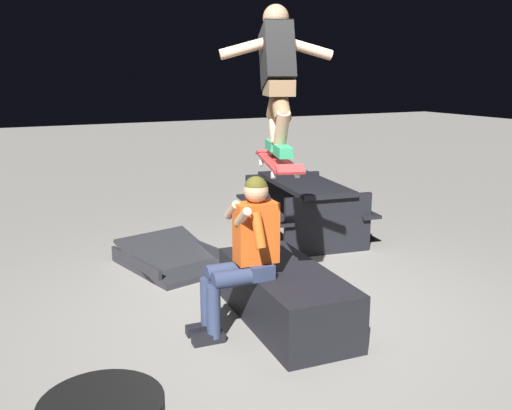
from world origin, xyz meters
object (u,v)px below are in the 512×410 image
Objects in this scene: ledge_box_main at (285,296)px; person_sitting_on_ledge at (244,248)px; skateboard at (278,163)px; picnic_table_back at (303,200)px; skater_airborne at (277,72)px; kicker_ramp at (175,261)px.

person_sitting_on_ledge is (-0.01, 0.40, 0.49)m from ledge_box_main.
picnic_table_back is at bearing -35.31° from skateboard.
ledge_box_main is 1.21m from skateboard.
skateboard is at bearing 129.60° from ledge_box_main.
person_sitting_on_ledge is 1.27× the size of skateboard.
skater_airborne is (-0.07, 0.14, 1.88)m from ledge_box_main.
skateboard reaches higher than ledge_box_main.
ledge_box_main is 1.88m from skater_airborne.
picnic_table_back is (2.17, -1.48, 0.26)m from ledge_box_main.
person_sitting_on_ledge reaches higher than picnic_table_back.
kicker_ramp is (1.87, 0.28, -2.06)m from skater_airborne.
person_sitting_on_ledge is 1.41m from skater_airborne.
ledge_box_main is at bearing 145.81° from picnic_table_back.
ledge_box_main is at bearing -167.16° from kicker_ramp.
kicker_ramp is (1.80, 0.41, -0.18)m from ledge_box_main.
person_sitting_on_ledge is 1.93m from kicker_ramp.
skateboard reaches higher than person_sitting_on_ledge.
skater_airborne reaches higher than picnic_table_back.
skater_airborne is 2.80m from kicker_ramp.
picnic_table_back is (0.37, -1.89, 0.44)m from kicker_ramp.
person_sitting_on_ledge reaches higher than kicker_ramp.
skater_airborne is (-0.06, -0.26, 1.39)m from person_sitting_on_ledge.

